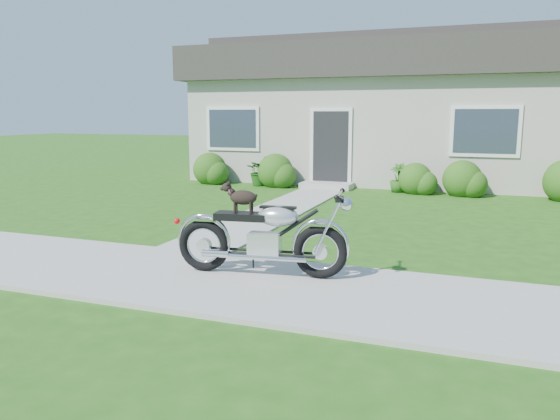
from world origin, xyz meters
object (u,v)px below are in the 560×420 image
(potted_plant_left, at_px, (259,171))
(motorcycle_with_dog, at_px, (264,235))
(potted_plant_right, at_px, (398,178))
(house, at_px, (402,110))

(potted_plant_left, xyz_separation_m, motorcycle_with_dog, (3.49, -8.23, 0.12))
(motorcycle_with_dog, bearing_deg, potted_plant_right, 79.11)
(house, bearing_deg, potted_plant_right, -82.60)
(potted_plant_left, distance_m, motorcycle_with_dog, 8.94)
(house, height_order, potted_plant_right, house)
(potted_plant_left, relative_size, potted_plant_right, 1.14)
(potted_plant_left, height_order, motorcycle_with_dog, motorcycle_with_dog)
(potted_plant_right, bearing_deg, house, 97.40)
(house, xyz_separation_m, motorcycle_with_dog, (0.02, -11.68, -1.61))
(potted_plant_left, distance_m, potted_plant_right, 3.92)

